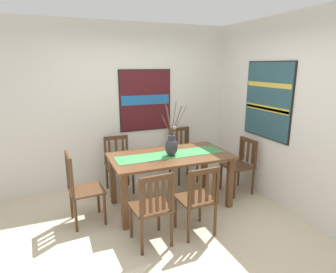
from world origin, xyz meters
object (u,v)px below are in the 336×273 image
chair_5 (118,163)px  dining_table (171,163)px  centerpiece_vase (172,145)px  chair_4 (197,198)px  painting_on_side_wall (268,100)px  chair_2 (81,188)px  chair_3 (153,207)px  chair_1 (182,153)px  chair_0 (240,164)px  painting_on_back_wall (145,100)px

chair_5 → dining_table: bearing=-53.6°
chair_5 → centerpiece_vase: bearing=-55.7°
chair_4 → painting_on_side_wall: 1.89m
chair_2 → painting_on_side_wall: painting_on_side_wall is taller
dining_table → chair_3: 1.01m
centerpiece_vase → chair_3: (-0.55, -0.77, -0.45)m
centerpiece_vase → chair_5: centerpiece_vase is taller
dining_table → chair_2: size_ratio=1.77×
chair_1 → chair_4: size_ratio=1.05×
chair_0 → chair_5: chair_5 is taller
painting_on_back_wall → centerpiece_vase: bearing=-89.3°
chair_1 → chair_4: chair_1 is taller
chair_0 → chair_4: bearing=-145.8°
chair_4 → painting_on_back_wall: bearing=91.1°
chair_0 → painting_on_side_wall: bearing=-39.7°
chair_0 → painting_on_side_wall: (0.26, -0.21, 1.04)m
chair_3 → chair_4: bearing=0.9°
chair_4 → painting_on_side_wall: painting_on_side_wall is taller
chair_1 → chair_2: 2.01m
painting_on_side_wall → chair_0: bearing=140.3°
dining_table → chair_1: bearing=55.7°
chair_0 → chair_2: (-2.47, -0.03, 0.03)m
chair_3 → chair_5: chair_3 is taller
chair_0 → chair_1: (-0.65, 0.82, 0.02)m
dining_table → painting_on_back_wall: size_ratio=1.64×
chair_3 → painting_on_side_wall: (2.03, 0.61, 1.03)m
chair_2 → painting_on_side_wall: bearing=-3.8°
chair_1 → chair_3: bearing=-124.2°
painting_on_back_wall → chair_3: bearing=-105.6°
chair_0 → chair_1: 1.05m
chair_5 → chair_0: bearing=-23.7°
chair_4 → painting_on_back_wall: size_ratio=0.86×
chair_5 → painting_on_back_wall: size_ratio=0.86×
centerpiece_vase → chair_2: bearing=178.8°
chair_1 → chair_3: size_ratio=1.04×
dining_table → chair_1: size_ratio=1.82×
centerpiece_vase → chair_0: centerpiece_vase is taller
chair_3 → chair_2: bearing=131.1°
dining_table → chair_2: chair_2 is taller
chair_1 → chair_4: 1.73m
chair_4 → painting_on_back_wall: (-0.03, 1.90, 0.96)m
chair_5 → painting_on_side_wall: painting_on_side_wall is taller
chair_4 → painting_on_side_wall: bearing=22.5°
chair_5 → painting_on_back_wall: painting_on_back_wall is taller
chair_1 → chair_0: bearing=-51.6°
centerpiece_vase → chair_3: 1.05m
centerpiece_vase → painting_on_back_wall: size_ratio=0.74×
chair_4 → chair_2: bearing=148.1°
centerpiece_vase → painting_on_back_wall: (-0.01, 1.14, 0.50)m
centerpiece_vase → chair_1: bearing=57.0°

